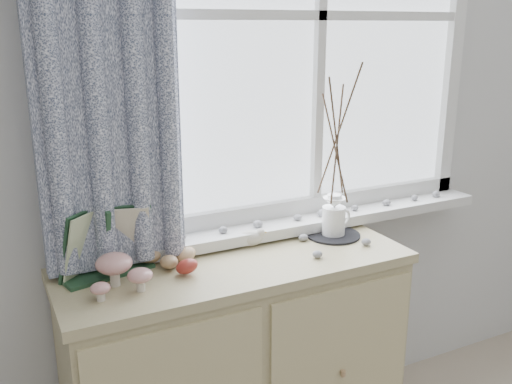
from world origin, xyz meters
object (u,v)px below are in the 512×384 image
botanical_book (108,244)px  twig_pitcher (337,138)px  sideboard (238,371)px  toadstool_cluster (118,270)px

botanical_book → twig_pitcher: 0.88m
sideboard → botanical_book: botanical_book is taller
toadstool_cluster → twig_pitcher: bearing=5.9°
botanical_book → twig_pitcher: (0.84, -0.00, 0.26)m
sideboard → twig_pitcher: 0.91m
botanical_book → sideboard: bearing=-21.3°
toadstool_cluster → sideboard: bearing=3.7°
botanical_book → toadstool_cluster: bearing=-97.0°
toadstool_cluster → twig_pitcher: 0.89m
toadstool_cluster → botanical_book: bearing=96.0°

